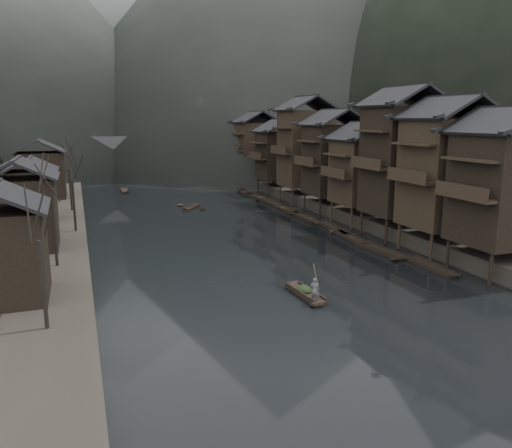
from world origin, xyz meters
name	(u,v)px	position (x,y,z in m)	size (l,w,h in m)	color
water	(271,266)	(0.00, 0.00, 0.00)	(300.00, 300.00, 0.00)	black
right_bank	(369,184)	(35.00, 40.00, 0.90)	(40.00, 200.00, 1.80)	#2D2823
stilt_houses	(342,147)	(17.28, 18.83, 9.03)	(9.00, 67.60, 16.32)	black
left_houses	(29,184)	(-20.50, 20.12, 5.66)	(8.10, 53.20, 8.73)	black
bare_trees	(60,182)	(-17.00, 10.30, 6.91)	(3.86, 43.13, 7.73)	black
moored_sampans	(276,205)	(11.75, 27.93, 0.20)	(3.06, 71.62, 0.47)	black
midriver_boats	(154,198)	(-4.10, 41.02, 0.20)	(9.98, 25.29, 0.44)	black
stone_bridge	(151,154)	(0.00, 72.00, 5.11)	(40.00, 6.00, 9.00)	#4C4C4F
hills	(126,1)	(6.40, 168.84, 56.23)	(320.00, 380.00, 124.91)	black
hero_sampan	(305,293)	(-0.38, -7.86, 0.20)	(1.32, 5.00, 0.43)	black
cargo_heap	(304,285)	(-0.36, -7.63, 0.76)	(1.09, 1.43, 0.65)	black
boatman	(315,287)	(-0.48, -9.59, 1.31)	(0.64, 0.42, 1.75)	slate
bamboo_pole	(319,247)	(-0.28, -9.59, 4.10)	(0.06, 0.06, 4.34)	#8C7A51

